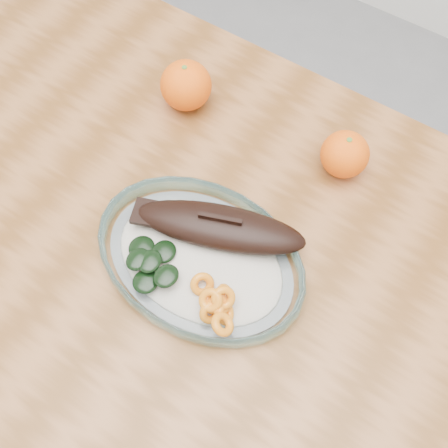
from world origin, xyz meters
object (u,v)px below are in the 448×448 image
object	(u,v)px
plated_meal	(201,256)
orange_left	(186,85)
orange_right	(345,154)
dining_table	(178,273)

from	to	relation	value
plated_meal	orange_left	size ratio (longest dim) A/B	6.78
plated_meal	orange_right	world-z (taller)	plated_meal
plated_meal	orange_right	distance (m)	0.26
orange_right	orange_left	bearing A→B (deg)	-175.06
plated_meal	dining_table	bearing A→B (deg)	-178.49
dining_table	orange_left	world-z (taller)	orange_left
plated_meal	orange_left	xyz separation A→B (m)	(-0.18, 0.22, 0.02)
plated_meal	orange_left	distance (m)	0.29
orange_left	plated_meal	bearing A→B (deg)	-50.87
dining_table	orange_right	world-z (taller)	orange_right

